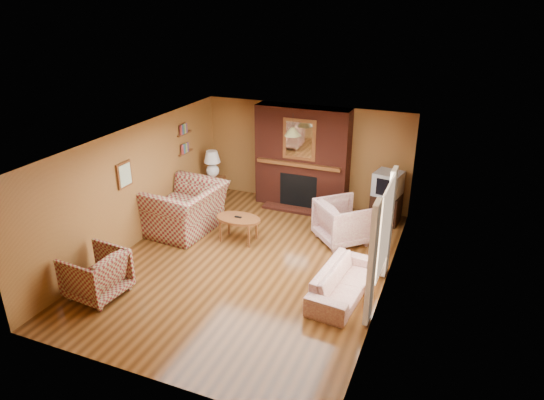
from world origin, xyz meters
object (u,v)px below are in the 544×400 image
at_px(floral_armchair, 343,222).
at_px(coffee_table, 238,220).
at_px(side_table, 214,189).
at_px(plaid_loveseat, 185,209).
at_px(tv_stand, 386,208).
at_px(floral_sofa, 343,282).
at_px(crt_tv, 388,183).
at_px(table_lamp, 212,163).
at_px(plaid_armchair, 96,274).
at_px(fireplace, 302,158).

bearing_deg(floral_armchair, coffee_table, 67.86).
bearing_deg(side_table, plaid_loveseat, -81.66).
height_order(plaid_loveseat, tv_stand, plaid_loveseat).
relative_size(floral_sofa, floral_armchair, 1.82).
xyz_separation_m(floral_armchair, coffee_table, (-2.00, -0.78, 0.02)).
relative_size(floral_sofa, crt_tv, 2.72).
height_order(coffee_table, tv_stand, tv_stand).
bearing_deg(table_lamp, floral_armchair, -14.71).
distance_m(plaid_armchair, side_table, 4.38).
bearing_deg(floral_sofa, plaid_loveseat, 79.07).
xyz_separation_m(plaid_loveseat, floral_armchair, (3.25, 0.79, -0.07)).
bearing_deg(fireplace, tv_stand, -5.15).
relative_size(fireplace, plaid_loveseat, 1.52).
relative_size(floral_sofa, side_table, 2.91).
distance_m(floral_sofa, crt_tv, 3.24).
xyz_separation_m(plaid_loveseat, floral_sofa, (3.75, -1.12, -0.25)).
xyz_separation_m(plaid_armchair, tv_stand, (4.00, 4.73, -0.08)).
bearing_deg(floral_armchair, side_table, 31.73).
bearing_deg(coffee_table, plaid_armchair, -116.78).
height_order(side_table, tv_stand, tv_stand).
height_order(fireplace, plaid_loveseat, fireplace).
relative_size(fireplace, table_lamp, 3.63).
relative_size(fireplace, floral_armchair, 2.46).
height_order(coffee_table, crt_tv, crt_tv).
distance_m(tv_stand, crt_tv, 0.59).
bearing_deg(tv_stand, floral_armchair, -111.45).
distance_m(side_table, tv_stand, 4.16).
bearing_deg(table_lamp, tv_stand, 4.82).
bearing_deg(plaid_armchair, floral_sofa, 117.04).
xyz_separation_m(table_lamp, crt_tv, (4.15, 0.34, -0.06)).
bearing_deg(crt_tv, fireplace, 174.70).
distance_m(plaid_armchair, crt_tv, 6.21).
bearing_deg(table_lamp, crt_tv, 4.74).
relative_size(plaid_armchair, crt_tv, 1.37).
bearing_deg(crt_tv, table_lamp, -175.26).
bearing_deg(side_table, coffee_table, -48.57).
relative_size(fireplace, side_table, 3.93).
bearing_deg(plaid_armchair, fireplace, 163.39).
height_order(fireplace, floral_armchair, fireplace).
bearing_deg(plaid_armchair, table_lamp, -173.00).
distance_m(fireplace, tv_stand, 2.23).
height_order(fireplace, tv_stand, fireplace).
height_order(fireplace, plaid_armchair, fireplace).
xyz_separation_m(coffee_table, table_lamp, (-1.50, 1.70, 0.52)).
relative_size(floral_sofa, table_lamp, 2.68).
xyz_separation_m(floral_sofa, crt_tv, (0.15, 3.17, 0.66)).
bearing_deg(floral_armchair, tv_stand, -70.79).
bearing_deg(side_table, floral_armchair, -14.71).
distance_m(plaid_loveseat, floral_armchair, 3.34).
xyz_separation_m(plaid_loveseat, coffee_table, (1.25, 0.00, -0.05)).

